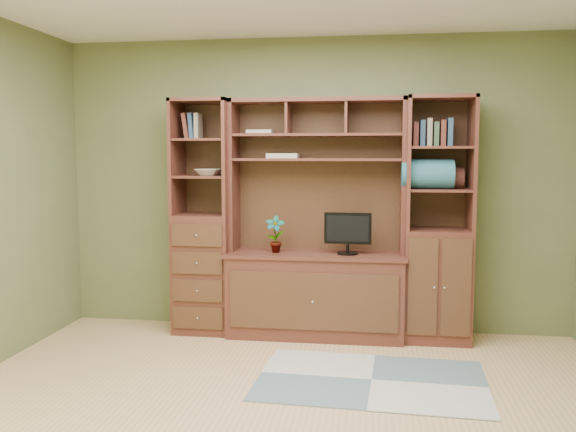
# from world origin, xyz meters

# --- Properties ---
(room) EXTENTS (4.60, 4.10, 2.64)m
(room) POSITION_xyz_m (0.00, 0.00, 1.30)
(room) COLOR tan
(room) RESTS_ON ground
(center_hutch) EXTENTS (1.54, 0.53, 2.05)m
(center_hutch) POSITION_xyz_m (0.05, 1.73, 1.02)
(center_hutch) COLOR #50261C
(center_hutch) RESTS_ON ground
(left_tower) EXTENTS (0.50, 0.45, 2.05)m
(left_tower) POSITION_xyz_m (-0.95, 1.77, 1.02)
(left_tower) COLOR #50261C
(left_tower) RESTS_ON ground
(right_tower) EXTENTS (0.55, 0.45, 2.05)m
(right_tower) POSITION_xyz_m (1.07, 1.77, 1.02)
(right_tower) COLOR #50261C
(right_tower) RESTS_ON ground
(rug) EXTENTS (1.62, 1.12, 0.01)m
(rug) POSITION_xyz_m (0.54, 0.72, 0.01)
(rug) COLOR #919796
(rug) RESTS_ON ground
(monitor) EXTENTS (0.41, 0.20, 0.49)m
(monitor) POSITION_xyz_m (0.32, 1.70, 0.97)
(monitor) COLOR black
(monitor) RESTS_ON center_hutch
(orchid) EXTENTS (0.17, 0.11, 0.32)m
(orchid) POSITION_xyz_m (-0.30, 1.70, 0.89)
(orchid) COLOR #975433
(orchid) RESTS_ON center_hutch
(magazines) EXTENTS (0.27, 0.20, 0.04)m
(magazines) POSITION_xyz_m (-0.25, 1.82, 1.56)
(magazines) COLOR #B0A696
(magazines) RESTS_ON center_hutch
(bowl) EXTENTS (0.24, 0.24, 0.06)m
(bowl) POSITION_xyz_m (-0.91, 1.77, 1.42)
(bowl) COLOR beige
(bowl) RESTS_ON left_tower
(blanket_teal) EXTENTS (0.42, 0.24, 0.24)m
(blanket_teal) POSITION_xyz_m (0.97, 1.73, 1.41)
(blanket_teal) COLOR #285D69
(blanket_teal) RESTS_ON right_tower
(blanket_red) EXTENTS (0.32, 0.18, 0.18)m
(blanket_red) POSITION_xyz_m (1.12, 1.85, 1.38)
(blanket_red) COLOR brown
(blanket_red) RESTS_ON right_tower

